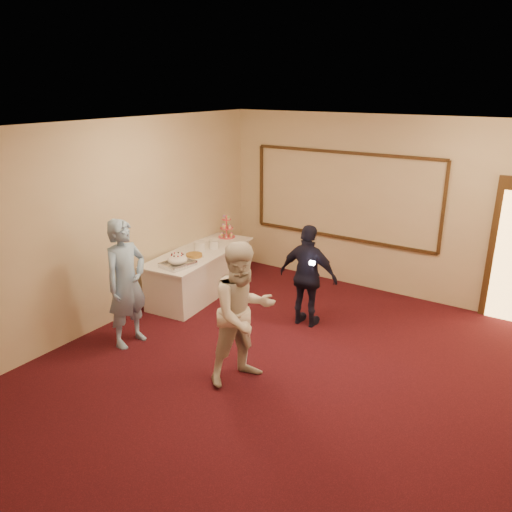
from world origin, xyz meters
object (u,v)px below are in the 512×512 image
(pavlova_tray, at_px, (178,261))
(man, at_px, (126,283))
(buffet_table, at_px, (200,272))
(plate_stack_a, at_px, (200,246))
(guest, at_px, (308,276))
(plate_stack_b, at_px, (214,244))
(woman, at_px, (243,313))
(tart, at_px, (194,256))
(cupcake_stand, at_px, (227,229))

(pavlova_tray, height_order, man, man)
(buffet_table, height_order, plate_stack_a, plate_stack_a)
(buffet_table, bearing_deg, guest, -0.82)
(plate_stack_b, distance_m, guest, 2.00)
(buffet_table, height_order, plate_stack_b, plate_stack_b)
(pavlova_tray, height_order, woman, woman)
(tart, xyz_separation_m, woman, (2.00, -1.48, 0.08))
(plate_stack_a, height_order, woman, woman)
(buffet_table, relative_size, guest, 1.50)
(guest, bearing_deg, man, 44.18)
(cupcake_stand, xyz_separation_m, woman, (2.24, -2.69, -0.05))
(cupcake_stand, height_order, plate_stack_b, cupcake_stand)
(pavlova_tray, bearing_deg, buffet_table, 104.44)
(plate_stack_a, relative_size, guest, 0.13)
(buffet_table, bearing_deg, pavlova_tray, -75.56)
(plate_stack_a, height_order, tart, plate_stack_a)
(plate_stack_a, distance_m, plate_stack_b, 0.27)
(plate_stack_b, relative_size, woman, 0.10)
(cupcake_stand, xyz_separation_m, plate_stack_a, (0.10, -0.90, -0.08))
(tart, relative_size, woman, 0.17)
(pavlova_tray, relative_size, woman, 0.32)
(cupcake_stand, xyz_separation_m, tart, (0.24, -1.21, -0.13))
(tart, bearing_deg, plate_stack_b, 92.67)
(plate_stack_b, bearing_deg, cupcake_stand, 108.04)
(cupcake_stand, relative_size, woman, 0.26)
(buffet_table, xyz_separation_m, guest, (2.09, -0.03, 0.39))
(tart, distance_m, guest, 1.97)
(plate_stack_b, bearing_deg, man, -84.88)
(pavlova_tray, xyz_separation_m, tart, (-0.06, 0.47, -0.05))
(cupcake_stand, height_order, man, man)
(buffet_table, distance_m, tart, 0.52)
(cupcake_stand, height_order, plate_stack_a, cupcake_stand)
(plate_stack_a, bearing_deg, buffet_table, -78.66)
(buffet_table, relative_size, man, 1.30)
(tart, height_order, woman, woman)
(tart, relative_size, guest, 0.20)
(pavlova_tray, xyz_separation_m, man, (0.11, -1.14, 0.04))
(pavlova_tray, relative_size, man, 0.32)
(plate_stack_b, height_order, man, man)
(pavlova_tray, xyz_separation_m, cupcake_stand, (-0.30, 1.68, 0.08))
(cupcake_stand, height_order, tart, cupcake_stand)
(pavlova_tray, xyz_separation_m, plate_stack_b, (-0.09, 1.02, -0.01))
(tart, bearing_deg, guest, 7.72)
(pavlova_tray, height_order, cupcake_stand, cupcake_stand)
(cupcake_stand, bearing_deg, woman, -50.15)
(pavlova_tray, bearing_deg, cupcake_stand, 100.20)
(cupcake_stand, bearing_deg, plate_stack_b, -71.96)
(plate_stack_b, relative_size, man, 0.10)
(man, bearing_deg, cupcake_stand, 10.00)
(buffet_table, bearing_deg, tart, -65.67)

